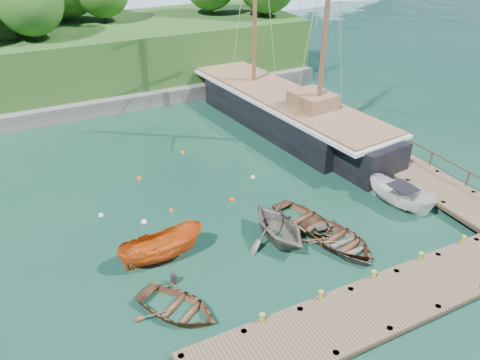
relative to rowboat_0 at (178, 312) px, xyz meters
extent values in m
plane|color=#103625|center=(6.87, 2.43, 0.00)|extent=(160.00, 160.00, 0.00)
cube|color=#4B3A2B|center=(8.87, -4.07, 0.54)|extent=(20.00, 3.20, 0.12)
cube|color=#31261B|center=(8.87, -4.07, 0.38)|extent=(20.00, 3.20, 0.20)
cube|color=#4B3A2B|center=(18.37, 9.43, 0.54)|extent=(3.20, 24.00, 0.12)
cube|color=#31261B|center=(18.37, 9.43, 0.38)|extent=(3.20, 24.00, 0.20)
cylinder|color=#31261B|center=(17.07, 21.13, 0.05)|extent=(0.28, 0.28, 1.10)
cylinder|color=#31261B|center=(19.67, 21.13, 0.05)|extent=(0.28, 0.28, 1.10)
cylinder|color=olive|center=(2.87, -2.67, 0.00)|extent=(0.26, 0.26, 0.45)
cylinder|color=olive|center=(5.87, -2.67, 0.00)|extent=(0.26, 0.26, 0.45)
cylinder|color=olive|center=(8.87, -2.67, 0.00)|extent=(0.26, 0.26, 0.45)
cylinder|color=olive|center=(11.87, -2.67, 0.00)|extent=(0.26, 0.26, 0.45)
cylinder|color=olive|center=(14.87, -2.67, 0.00)|extent=(0.26, 0.26, 0.45)
imported|color=brown|center=(0.00, 0.00, 0.00)|extent=(4.66, 4.98, 0.84)
imported|color=#676156|center=(6.74, 2.53, 0.00)|extent=(3.97, 4.55, 2.32)
imported|color=#563520|center=(9.44, 0.76, 0.00)|extent=(4.31, 5.27, 0.95)
imported|color=#675E57|center=(9.57, 0.31, 0.00)|extent=(3.06, 4.18, 0.84)
imported|color=brown|center=(8.80, 3.08, 0.00)|extent=(3.91, 4.87, 0.90)
imported|color=#CA4F11|center=(0.59, 3.83, 0.00)|extent=(4.59, 1.84, 1.76)
imported|color=silver|center=(15.07, 2.07, 0.00)|extent=(2.69, 4.74, 1.73)
cube|color=black|center=(14.95, 15.76, 0.87)|extent=(7.14, 16.79, 3.38)
cube|color=black|center=(13.74, 26.16, 0.87)|extent=(3.48, 5.42, 3.05)
cube|color=black|center=(16.03, 6.52, 0.87)|extent=(4.16, 4.59, 3.21)
cube|color=silver|center=(14.95, 15.76, 2.50)|extent=(7.79, 21.88, 0.25)
cube|color=brown|center=(14.95, 15.76, 2.75)|extent=(7.26, 21.36, 0.12)
cube|color=brown|center=(15.36, 12.29, 3.35)|extent=(2.97, 3.29, 1.20)
cylinder|color=brown|center=(13.31, 29.80, 3.95)|extent=(1.04, 6.88, 1.69)
sphere|color=silver|center=(0.65, 7.46, 0.00)|extent=(0.36, 0.36, 0.36)
sphere|color=#EF3D17|center=(2.45, 7.87, 0.00)|extent=(0.29, 0.29, 0.29)
sphere|color=#DC4600|center=(6.24, 7.30, 0.00)|extent=(0.36, 0.36, 0.36)
sphere|color=silver|center=(8.73, 9.22, 0.00)|extent=(0.32, 0.32, 0.32)
sphere|color=red|center=(1.81, 12.51, 0.00)|extent=(0.35, 0.35, 0.35)
sphere|color=orange|center=(5.79, 14.80, 0.00)|extent=(0.32, 0.32, 0.32)
sphere|color=silver|center=(-1.43, 9.27, 0.00)|extent=(0.32, 0.32, 0.32)
sphere|color=#F56200|center=(7.60, 5.09, 0.00)|extent=(0.29, 0.29, 0.29)
cube|color=#474744|center=(-1.13, 26.43, 0.60)|extent=(50.00, 4.00, 1.40)
cube|color=#244D1C|center=(-1.13, 32.43, 3.00)|extent=(50.00, 14.00, 6.00)
cylinder|color=#382616|center=(20.78, 29.08, 6.70)|extent=(0.36, 0.36, 1.40)
cylinder|color=#382616|center=(5.26, 33.64, 6.70)|extent=(0.36, 0.36, 1.40)
cylinder|color=#382616|center=(-3.28, 32.62, 6.70)|extent=(0.36, 0.36, 1.40)
cylinder|color=#382616|center=(2.29, 35.78, 6.70)|extent=(0.36, 0.36, 1.40)
cylinder|color=#382616|center=(20.96, 30.08, 6.70)|extent=(0.36, 0.36, 1.40)
cylinder|color=#382616|center=(-1.64, 28.98, 6.70)|extent=(0.36, 0.36, 1.40)
sphere|color=#1E4317|center=(-1.64, 28.98, 9.11)|extent=(5.47, 5.47, 5.47)
cylinder|color=#382616|center=(16.14, 32.82, 6.70)|extent=(0.36, 0.36, 1.40)
cylinder|color=#382616|center=(-3.14, 40.19, 6.70)|extent=(0.36, 0.36, 1.40)
cylinder|color=#382616|center=(1.15, 40.80, 6.70)|extent=(0.36, 0.36, 1.40)
camera|label=1|loc=(-4.28, -14.85, 15.83)|focal=35.00mm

